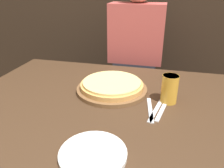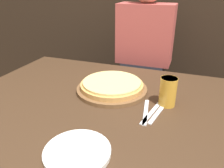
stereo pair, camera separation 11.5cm
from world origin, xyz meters
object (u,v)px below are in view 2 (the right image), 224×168
dinner_plate (77,152)px  pizza_on_board (112,86)px  dinner_knife (151,113)px  fork (146,112)px  spoon (157,114)px  beer_glass (168,91)px  diner_person (143,69)px

dinner_plate → pizza_on_board: bearing=96.3°
dinner_knife → pizza_on_board: bearing=147.8°
fork → spoon: size_ratio=1.18×
beer_glass → dinner_knife: size_ratio=0.65×
pizza_on_board → dinner_knife: pizza_on_board is taller
pizza_on_board → diner_person: (0.04, 0.59, -0.10)m
diner_person → fork: bearing=-77.0°
pizza_on_board → diner_person: bearing=85.9°
beer_glass → diner_person: 0.70m
pizza_on_board → beer_glass: bearing=-9.9°
diner_person → dinner_knife: bearing=-75.1°
pizza_on_board → dinner_plate: pizza_on_board is taller
pizza_on_board → spoon: pizza_on_board is taller
spoon → diner_person: size_ratio=0.13×
pizza_on_board → spoon: bearing=-29.7°
fork → spoon: 0.05m
dinner_knife → beer_glass: bearing=62.0°
pizza_on_board → spoon: 0.30m
beer_glass → diner_person: bearing=111.2°
beer_glass → dinner_plate: beer_glass is taller
dinner_knife → diner_person: diner_person is taller
beer_glass → spoon: (-0.03, -0.10, -0.07)m
beer_glass → dinner_knife: bearing=-118.0°
pizza_on_board → dinner_knife: (0.24, -0.15, -0.02)m
dinner_plate → dinner_knife: (0.19, 0.34, -0.01)m
beer_glass → dinner_knife: (-0.05, -0.10, -0.07)m
beer_glass → spoon: beer_glass is taller
fork → spoon: same height
dinner_plate → diner_person: diner_person is taller
dinner_knife → spoon: size_ratio=1.17×
dinner_plate → dinner_knife: dinner_plate is taller
dinner_plate → fork: dinner_plate is taller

